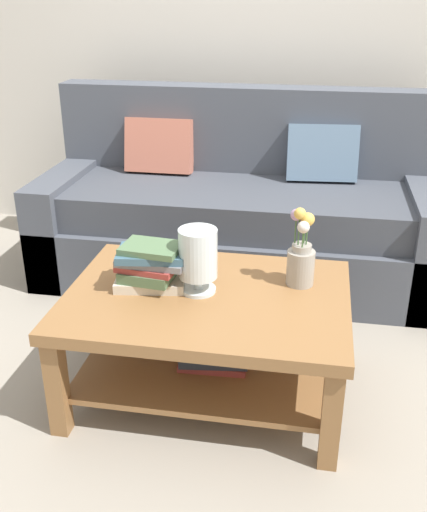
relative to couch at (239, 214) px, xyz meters
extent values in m
plane|color=gray|center=(0.06, -0.94, -0.36)|extent=(10.00, 10.00, 0.00)
cube|color=beige|center=(0.06, 0.71, 0.99)|extent=(6.40, 0.12, 2.70)
cube|color=#474C56|center=(0.00, -0.07, -0.18)|extent=(2.27, 0.90, 0.36)
cube|color=#40444E|center=(0.00, -0.10, 0.10)|extent=(2.03, 0.74, 0.20)
cube|color=#474C56|center=(0.00, 0.28, 0.35)|extent=(2.27, 0.20, 0.70)
cube|color=#474C56|center=(-1.04, -0.07, -0.06)|extent=(0.20, 0.90, 0.60)
cube|color=#474C56|center=(1.04, -0.07, -0.06)|extent=(0.20, 0.90, 0.60)
cube|color=#B26651|center=(-0.51, 0.14, 0.36)|extent=(0.40, 0.18, 0.34)
cube|color=slate|center=(0.45, 0.14, 0.36)|extent=(0.41, 0.22, 0.34)
cube|color=olive|center=(0.03, -1.21, 0.08)|extent=(1.13, 0.83, 0.05)
cube|color=olive|center=(-0.48, -1.57, -0.15)|extent=(0.07, 0.07, 0.42)
cube|color=olive|center=(0.55, -1.57, -0.15)|extent=(0.07, 0.07, 0.42)
cube|color=olive|center=(-0.48, -0.85, -0.15)|extent=(0.07, 0.07, 0.42)
cube|color=olive|center=(0.55, -0.85, -0.15)|extent=(0.07, 0.07, 0.42)
cube|color=olive|center=(0.03, -1.21, -0.22)|extent=(1.01, 0.71, 0.02)
cube|color=#993833|center=(0.07, -1.22, -0.20)|extent=(0.29, 0.21, 0.03)
cube|color=#2D333D|center=(0.07, -1.22, -0.17)|extent=(0.30, 0.23, 0.03)
cube|color=beige|center=(-0.21, -1.17, 0.12)|extent=(0.31, 0.23, 0.04)
cube|color=#51704C|center=(-0.21, -1.19, 0.17)|extent=(0.22, 0.19, 0.04)
cube|color=#993833|center=(-0.21, -1.19, 0.20)|extent=(0.26, 0.19, 0.02)
cube|color=slate|center=(-0.19, -1.18, 0.23)|extent=(0.29, 0.18, 0.03)
cube|color=#3D6075|center=(-0.20, -1.19, 0.25)|extent=(0.29, 0.21, 0.03)
cube|color=#51704C|center=(-0.19, -1.19, 0.28)|extent=(0.25, 0.19, 0.03)
cylinder|color=silver|center=(0.00, -1.19, 0.11)|extent=(0.14, 0.14, 0.02)
cylinder|color=silver|center=(0.00, -1.19, 0.15)|extent=(0.04, 0.04, 0.05)
cylinder|color=silver|center=(0.00, -1.19, 0.27)|extent=(0.16, 0.16, 0.20)
sphere|color=#51704C|center=(-0.03, -1.19, 0.22)|extent=(0.05, 0.05, 0.05)
sphere|color=#3D6075|center=(0.02, -1.18, 0.22)|extent=(0.05, 0.05, 0.05)
cylinder|color=#9E998E|center=(0.40, -1.05, 0.18)|extent=(0.11, 0.11, 0.15)
cylinder|color=#9E998E|center=(0.40, -1.05, 0.27)|extent=(0.08, 0.08, 0.03)
cylinder|color=#426638|center=(0.41, -1.05, 0.33)|extent=(0.01, 0.01, 0.09)
sphere|color=gold|center=(0.41, -1.05, 0.39)|extent=(0.06, 0.06, 0.06)
cylinder|color=#426638|center=(0.40, -1.04, 0.33)|extent=(0.01, 0.01, 0.09)
sphere|color=#C66B7A|center=(0.40, -1.04, 0.39)|extent=(0.05, 0.05, 0.05)
cylinder|color=#426638|center=(0.37, -1.04, 0.34)|extent=(0.01, 0.01, 0.11)
sphere|color=#B28CB7|center=(0.37, -1.04, 0.40)|extent=(0.05, 0.05, 0.05)
cylinder|color=#426638|center=(0.38, -1.06, 0.34)|extent=(0.01, 0.01, 0.12)
sphere|color=gold|center=(0.38, -1.06, 0.42)|extent=(0.05, 0.05, 0.05)
cylinder|color=#426638|center=(0.40, -1.08, 0.32)|extent=(0.01, 0.01, 0.07)
sphere|color=silver|center=(0.40, -1.08, 0.37)|extent=(0.05, 0.05, 0.05)
camera|label=1|loc=(0.43, -3.29, 1.24)|focal=42.01mm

